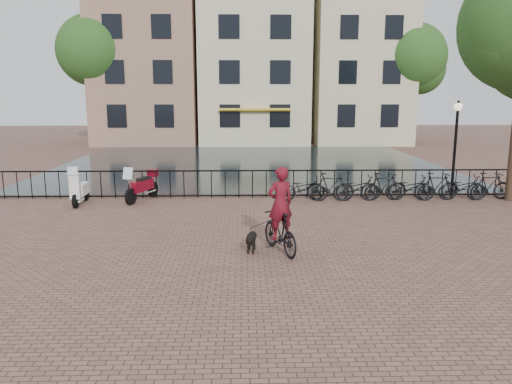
{
  "coord_description": "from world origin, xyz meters",
  "views": [
    {
      "loc": [
        -0.33,
        -9.9,
        3.76
      ],
      "look_at": [
        0.0,
        3.0,
        1.2
      ],
      "focal_mm": 35.0,
      "sensor_mm": 36.0,
      "label": 1
    }
  ],
  "objects_px": {
    "lamp_post": "(456,133)",
    "dog": "(251,241)",
    "scooter": "(80,184)",
    "cyclist": "(280,215)",
    "motorcycle": "(142,182)"
  },
  "relations": [
    {
      "from": "dog",
      "to": "motorcycle",
      "type": "bearing_deg",
      "value": 129.02
    },
    {
      "from": "lamp_post",
      "to": "dog",
      "type": "bearing_deg",
      "value": -140.95
    },
    {
      "from": "motorcycle",
      "to": "scooter",
      "type": "xyz_separation_m",
      "value": [
        -2.01,
        -0.51,
        0.05
      ]
    },
    {
      "from": "lamp_post",
      "to": "dog",
      "type": "relative_size",
      "value": 4.27
    },
    {
      "from": "dog",
      "to": "motorcycle",
      "type": "height_order",
      "value": "motorcycle"
    },
    {
      "from": "motorcycle",
      "to": "scooter",
      "type": "distance_m",
      "value": 2.07
    },
    {
      "from": "cyclist",
      "to": "motorcycle",
      "type": "height_order",
      "value": "cyclist"
    },
    {
      "from": "cyclist",
      "to": "motorcycle",
      "type": "relative_size",
      "value": 1.28
    },
    {
      "from": "dog",
      "to": "motorcycle",
      "type": "xyz_separation_m",
      "value": [
        -3.79,
        5.93,
        0.4
      ]
    },
    {
      "from": "cyclist",
      "to": "dog",
      "type": "xyz_separation_m",
      "value": [
        -0.68,
        0.08,
        -0.66
      ]
    },
    {
      "from": "cyclist",
      "to": "scooter",
      "type": "bearing_deg",
      "value": -62.18
    },
    {
      "from": "cyclist",
      "to": "lamp_post",
      "type": "bearing_deg",
      "value": -159.64
    },
    {
      "from": "dog",
      "to": "motorcycle",
      "type": "distance_m",
      "value": 7.05
    },
    {
      "from": "lamp_post",
      "to": "motorcycle",
      "type": "xyz_separation_m",
      "value": [
        -11.14,
        -0.03,
        -1.71
      ]
    },
    {
      "from": "lamp_post",
      "to": "scooter",
      "type": "height_order",
      "value": "lamp_post"
    }
  ]
}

